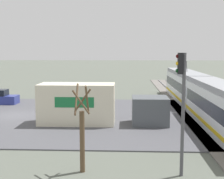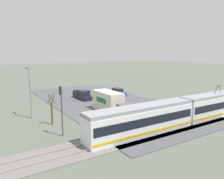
# 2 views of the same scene
# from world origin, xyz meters

# --- Properties ---
(ground_plane) EXTENTS (320.00, 320.00, 0.00)m
(ground_plane) POSITION_xyz_m (0.00, 0.00, 0.00)
(ground_plane) COLOR #565B51
(road_surface) EXTENTS (18.83, 41.94, 0.08)m
(road_surface) POSITION_xyz_m (0.00, 0.00, 0.04)
(road_surface) COLOR #4C4C51
(road_surface) RESTS_ON ground
(rail_bed) EXTENTS (69.05, 4.40, 0.22)m
(rail_bed) POSITION_xyz_m (0.00, 16.79, 0.05)
(rail_bed) COLOR slate
(rail_bed) RESTS_ON ground
(light_rail_tram) EXTENTS (28.99, 2.58, 4.47)m
(light_rail_tram) POSITION_xyz_m (-2.54, 16.79, 1.70)
(light_rail_tram) COLOR white
(light_rail_tram) RESTS_ON ground
(box_truck) EXTENTS (2.56, 10.03, 3.14)m
(box_truck) POSITION_xyz_m (2.80, 7.39, 1.53)
(box_truck) COLOR #4C5156
(box_truck) RESTS_ON ground
(pickup_truck) EXTENTS (1.96, 5.86, 1.83)m
(pickup_truck) POSITION_xyz_m (2.30, -4.66, 0.77)
(pickup_truck) COLOR black
(pickup_truck) RESTS_ON ground
(sedan_car_0) EXTENTS (1.71, 4.70, 1.53)m
(sedan_car_0) POSITION_xyz_m (-5.91, -4.23, 0.71)
(sedan_car_0) COLOR navy
(sedan_car_0) RESTS_ON ground
(traffic_light_pole) EXTENTS (0.28, 0.47, 5.69)m
(traffic_light_pole) POSITION_xyz_m (12.72, 12.38, 3.66)
(traffic_light_pole) COLOR #47474C
(traffic_light_pole) RESTS_ON ground
(street_tree) EXTENTS (1.01, 0.84, 4.23)m
(street_tree) POSITION_xyz_m (12.47, 7.79, 1.92)
(street_tree) COLOR brown
(street_tree) RESTS_ON ground
(street_lamp_near_crossing) EXTENTS (0.36, 1.95, 7.33)m
(street_lamp_near_crossing) POSITION_xyz_m (14.10, 3.23, 4.27)
(street_lamp_near_crossing) COLOR gray
(street_lamp_near_crossing) RESTS_ON ground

